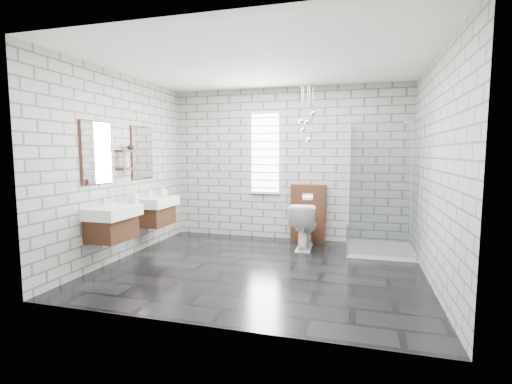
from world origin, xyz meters
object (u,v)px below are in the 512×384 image
at_px(cistern_panel, 308,213).
at_px(shower_enclosure, 374,221).
at_px(vanity_left, 110,213).
at_px(toilet, 304,226).
at_px(vanity_right, 154,203).

relative_size(cistern_panel, shower_enclosure, 0.49).
bearing_deg(vanity_left, toilet, 37.60).
bearing_deg(toilet, shower_enclosure, 178.32).
bearing_deg(cistern_panel, vanity_left, -135.22).
height_order(vanity_right, shower_enclosure, shower_enclosure).
bearing_deg(shower_enclosure, vanity_right, -168.28).
bearing_deg(shower_enclosure, cistern_panel, 154.65).
distance_m(vanity_left, toilet, 2.95).
xyz_separation_m(cistern_panel, toilet, (0.00, -0.51, -0.13)).
xyz_separation_m(vanity_left, toilet, (2.32, 1.78, -0.38)).
xyz_separation_m(vanity_left, vanity_right, (0.00, 1.07, 0.00)).
xyz_separation_m(vanity_left, cistern_panel, (2.32, 2.30, -0.26)).
distance_m(shower_enclosure, toilet, 1.10).
xyz_separation_m(vanity_right, shower_enclosure, (3.41, 0.71, -0.25)).
bearing_deg(cistern_panel, shower_enclosure, -25.35).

